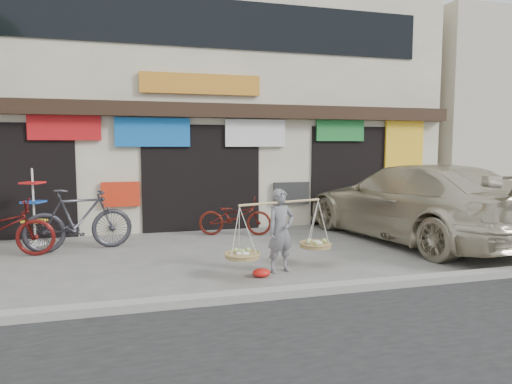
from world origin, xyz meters
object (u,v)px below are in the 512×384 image
object	(u,v)px
display_rack	(34,214)
suv	(413,202)
bike_1	(79,220)
bike_2	(235,216)
street_vendor	(281,235)

from	to	relation	value
display_rack	suv	bearing A→B (deg)	-12.16
bike_1	bike_2	world-z (taller)	bike_1
street_vendor	suv	size ratio (longest dim) A/B	0.32
street_vendor	bike_1	bearing A→B (deg)	126.71
bike_1	display_rack	world-z (taller)	display_rack
bike_2	suv	world-z (taller)	suv
street_vendor	bike_2	world-z (taller)	street_vendor
bike_1	display_rack	size ratio (longest dim) A/B	1.28
suv	bike_1	bearing A→B (deg)	-16.25
display_rack	bike_2	bearing A→B (deg)	-1.93
display_rack	street_vendor	bearing A→B (deg)	-38.01
street_vendor	bike_1	size ratio (longest dim) A/B	0.94
bike_2	display_rack	size ratio (longest dim) A/B	1.05
bike_2	display_rack	distance (m)	4.49
bike_1	suv	world-z (taller)	suv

